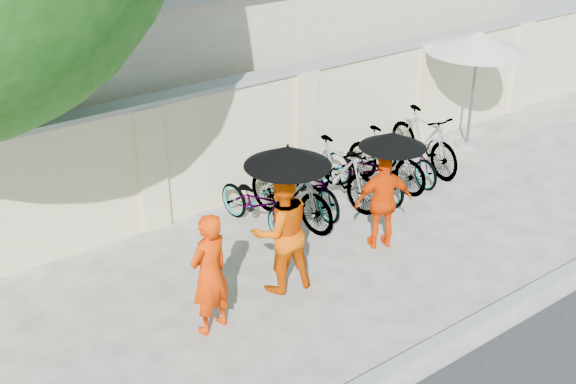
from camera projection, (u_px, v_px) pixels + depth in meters
ground at (329, 293)px, 9.81m from camera, size 80.00×80.00×0.00m
kerb at (421, 353)px, 8.57m from camera, size 40.00×0.16×0.12m
compound_wall at (254, 137)px, 12.20m from camera, size 20.00×0.30×2.00m
building_behind at (190, 46)px, 15.19m from camera, size 14.00×6.00×3.20m
monk_left at (210, 274)px, 8.75m from camera, size 0.66×0.51×1.62m
monk_center at (281, 231)px, 9.55m from camera, size 0.96×0.81×1.76m
parasol_center at (288, 156)px, 9.04m from camera, size 1.12×1.12×1.11m
monk_right at (384, 202)px, 10.61m from camera, size 0.95×0.69×1.50m
parasol_right at (393, 140)px, 10.12m from camera, size 0.96×0.96×1.01m
patio_umbrella at (478, 43)px, 13.51m from camera, size 2.14×2.14×2.32m
bike_0 at (257, 203)px, 11.21m from camera, size 0.78×1.77×0.90m
bike_1 at (291, 192)px, 11.35m from camera, size 0.76×1.88×1.10m
bike_2 at (309, 184)px, 11.83m from camera, size 0.71×1.74×0.90m
bike_3 at (338, 172)px, 12.00m from camera, size 0.65×1.88×1.11m
bike_4 at (365, 170)px, 12.27m from camera, size 0.74×1.85×0.96m
bike_5 at (386, 159)px, 12.57m from camera, size 0.69×1.80×1.05m
bike_6 at (407, 156)px, 12.91m from camera, size 0.73×1.69×0.86m
bike_7 at (424, 140)px, 13.22m from camera, size 0.78×1.95×1.14m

